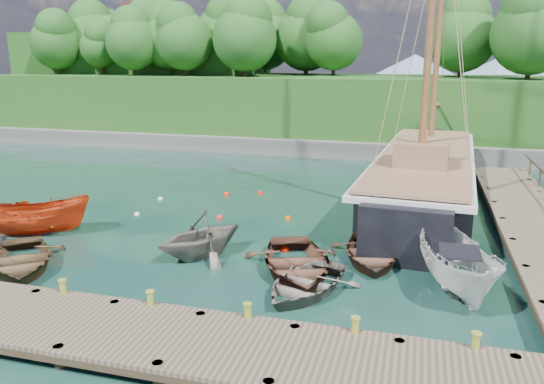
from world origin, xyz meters
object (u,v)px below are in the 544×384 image
(rowboat_0, at_px, (21,268))
(schooner, at_px, (424,180))
(rowboat_1, at_px, (201,256))
(rowboat_2, at_px, (296,273))
(cabin_boat_white, at_px, (456,291))
(rowboat_3, at_px, (305,292))
(rowboat_4, at_px, (370,261))
(motorboat_orange, at_px, (38,234))

(rowboat_0, distance_m, schooner, 20.34)
(rowboat_1, height_order, schooner, schooner)
(rowboat_2, bearing_deg, cabin_boat_white, -21.08)
(rowboat_0, height_order, schooner, schooner)
(rowboat_3, relative_size, cabin_boat_white, 0.79)
(rowboat_1, height_order, rowboat_3, rowboat_1)
(rowboat_0, bearing_deg, rowboat_4, -20.11)
(motorboat_orange, bearing_deg, rowboat_3, -128.60)
(rowboat_0, height_order, rowboat_2, rowboat_2)
(rowboat_3, relative_size, rowboat_4, 0.95)
(rowboat_3, distance_m, motorboat_orange, 13.03)
(rowboat_1, height_order, motorboat_orange, rowboat_1)
(rowboat_0, height_order, rowboat_1, rowboat_1)
(cabin_boat_white, bearing_deg, rowboat_4, 131.15)
(rowboat_1, height_order, cabin_boat_white, cabin_boat_white)
(rowboat_3, relative_size, motorboat_orange, 0.89)
(rowboat_4, bearing_deg, rowboat_2, -151.62)
(rowboat_2, xyz_separation_m, rowboat_4, (2.52, 1.96, 0.00))
(rowboat_2, xyz_separation_m, cabin_boat_white, (5.57, -0.04, 0.00))
(rowboat_2, relative_size, rowboat_3, 1.24)
(rowboat_0, relative_size, cabin_boat_white, 0.89)
(rowboat_3, height_order, cabin_boat_white, cabin_boat_white)
(rowboat_1, height_order, rowboat_2, rowboat_1)
(rowboat_2, bearing_deg, rowboat_4, 17.33)
(rowboat_2, distance_m, rowboat_4, 3.19)
(rowboat_0, xyz_separation_m, schooner, (14.47, 14.26, 1.11))
(cabin_boat_white, distance_m, schooner, 12.09)
(rowboat_2, height_order, schooner, schooner)
(rowboat_2, bearing_deg, rowboat_1, 149.97)
(motorboat_orange, bearing_deg, rowboat_0, -176.12)
(rowboat_2, distance_m, rowboat_3, 1.61)
(cabin_boat_white, bearing_deg, rowboat_3, -179.31)
(rowboat_3, distance_m, rowboat_4, 3.91)
(rowboat_0, height_order, cabin_boat_white, cabin_boat_white)
(rowboat_1, xyz_separation_m, rowboat_3, (4.69, -2.15, 0.00))
(motorboat_orange, relative_size, cabin_boat_white, 0.89)
(motorboat_orange, bearing_deg, schooner, -83.73)
(rowboat_0, xyz_separation_m, cabin_boat_white, (15.59, 2.27, 0.00))
(schooner, bearing_deg, rowboat_4, -96.91)
(rowboat_0, relative_size, schooner, 0.17)
(rowboat_4, bearing_deg, motorboat_orange, 173.39)
(rowboat_1, relative_size, rowboat_4, 0.88)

